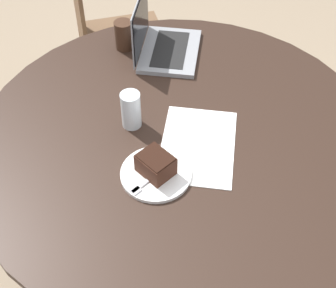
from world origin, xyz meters
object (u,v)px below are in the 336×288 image
at_px(plate, 156,174).
at_px(laptop, 162,44).
at_px(coffee_glass, 124,35).
at_px(chair, 110,38).

relative_size(plate, laptop, 0.61).
bearing_deg(laptop, coffee_glass, -94.60).
xyz_separation_m(plate, laptop, (-0.59, 0.16, 0.03)).
xyz_separation_m(chair, coffee_glass, (0.48, 0.01, 0.34)).
distance_m(plate, laptop, 0.61).
height_order(plate, laptop, laptop).
distance_m(chair, plate, 1.17).
distance_m(plate, coffee_glass, 0.66).
height_order(coffee_glass, laptop, laptop).
bearing_deg(coffee_glass, chair, -178.94).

